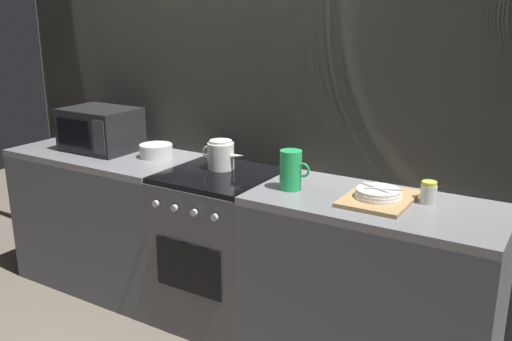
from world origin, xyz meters
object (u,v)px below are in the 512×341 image
at_px(kettle, 221,155).
at_px(stove_unit, 221,248).
at_px(mixing_bowl, 156,151).
at_px(spice_jar, 429,192).
at_px(dish_pile, 379,196).
at_px(microwave, 101,129).
at_px(pitcher, 291,170).

bearing_deg(kettle, stove_unit, -62.69).
bearing_deg(mixing_bowl, stove_unit, -8.74).
height_order(kettle, mixing_bowl, kettle).
height_order(kettle, spice_jar, kettle).
xyz_separation_m(mixing_bowl, spice_jar, (1.64, 0.02, 0.01)).
bearing_deg(dish_pile, mixing_bowl, 177.08).
relative_size(stove_unit, microwave, 1.96).
bearing_deg(microwave, pitcher, -3.38).
bearing_deg(stove_unit, dish_pile, 0.49).
bearing_deg(mixing_bowl, microwave, -174.01).
distance_m(kettle, spice_jar, 1.15).
xyz_separation_m(kettle, mixing_bowl, (-0.49, 0.01, -0.04)).
xyz_separation_m(microwave, pitcher, (1.42, -0.08, -0.03)).
bearing_deg(dish_pile, spice_jar, 25.21).
relative_size(pitcher, spice_jar, 1.90).
xyz_separation_m(kettle, pitcher, (0.51, -0.12, 0.02)).
bearing_deg(microwave, mixing_bowl, 5.99).
height_order(microwave, mixing_bowl, microwave).
height_order(stove_unit, microwave, microwave).
bearing_deg(dish_pile, kettle, 176.00).
distance_m(stove_unit, mixing_bowl, 0.73).
height_order(microwave, pitcher, microwave).
bearing_deg(kettle, pitcher, -13.35).
relative_size(microwave, kettle, 1.62).
bearing_deg(mixing_bowl, kettle, -0.83).
relative_size(kettle, dish_pile, 0.71).
relative_size(kettle, pitcher, 1.42).
distance_m(kettle, mixing_bowl, 0.49).
bearing_deg(stove_unit, spice_jar, 5.35).
bearing_deg(kettle, mixing_bowl, 179.17).
bearing_deg(microwave, stove_unit, -2.23).
height_order(pitcher, dish_pile, pitcher).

